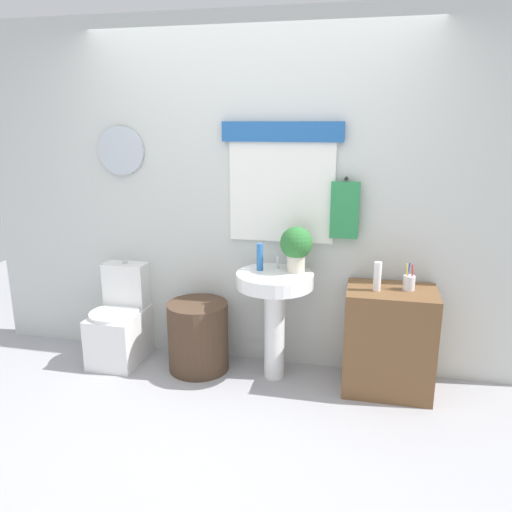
# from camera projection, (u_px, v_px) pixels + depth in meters

# --- Properties ---
(ground_plane) EXTENTS (8.00, 8.00, 0.00)m
(ground_plane) POSITION_uv_depth(u_px,v_px,m) (214.00, 440.00, 3.02)
(ground_plane) COLOR #A3A3A8
(back_wall) EXTENTS (4.40, 0.18, 2.60)m
(back_wall) POSITION_uv_depth(u_px,v_px,m) (256.00, 197.00, 3.77)
(back_wall) COLOR silver
(back_wall) RESTS_ON ground_plane
(toilet) EXTENTS (0.38, 0.51, 0.78)m
(toilet) POSITION_uv_depth(u_px,v_px,m) (121.00, 324.00, 4.00)
(toilet) COLOR white
(toilet) RESTS_ON ground_plane
(laundry_hamper) EXTENTS (0.46, 0.46, 0.53)m
(laundry_hamper) POSITION_uv_depth(u_px,v_px,m) (198.00, 336.00, 3.84)
(laundry_hamper) COLOR #4C3828
(laundry_hamper) RESTS_ON ground_plane
(pedestal_sink) EXTENTS (0.55, 0.55, 0.81)m
(pedestal_sink) POSITION_uv_depth(u_px,v_px,m) (275.00, 298.00, 3.62)
(pedestal_sink) COLOR white
(pedestal_sink) RESTS_ON ground_plane
(faucet) EXTENTS (0.03, 0.03, 0.10)m
(faucet) POSITION_uv_depth(u_px,v_px,m) (278.00, 262.00, 3.67)
(faucet) COLOR silver
(faucet) RESTS_ON pedestal_sink
(wooden_cabinet) EXTENTS (0.60, 0.44, 0.75)m
(wooden_cabinet) POSITION_uv_depth(u_px,v_px,m) (389.00, 340.00, 3.51)
(wooden_cabinet) COLOR brown
(wooden_cabinet) RESTS_ON ground_plane
(soap_bottle) EXTENTS (0.05, 0.05, 0.20)m
(soap_bottle) POSITION_uv_depth(u_px,v_px,m) (260.00, 257.00, 3.62)
(soap_bottle) COLOR #2D6BB7
(soap_bottle) RESTS_ON pedestal_sink
(potted_plant) EXTENTS (0.23, 0.23, 0.33)m
(potted_plant) POSITION_uv_depth(u_px,v_px,m) (296.00, 246.00, 3.55)
(potted_plant) COLOR beige
(potted_plant) RESTS_ON pedestal_sink
(lotion_bottle) EXTENTS (0.05, 0.05, 0.20)m
(lotion_bottle) POSITION_uv_depth(u_px,v_px,m) (377.00, 276.00, 3.38)
(lotion_bottle) COLOR white
(lotion_bottle) RESTS_ON wooden_cabinet
(toothbrush_cup) EXTENTS (0.08, 0.08, 0.19)m
(toothbrush_cup) POSITION_uv_depth(u_px,v_px,m) (409.00, 282.00, 3.40)
(toothbrush_cup) COLOR silver
(toothbrush_cup) RESTS_ON wooden_cabinet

